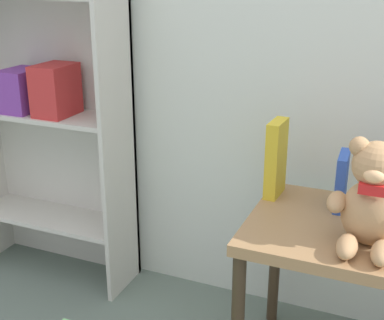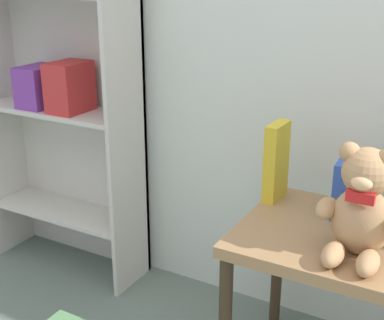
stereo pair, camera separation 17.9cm
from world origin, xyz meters
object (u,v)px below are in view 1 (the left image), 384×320
teddy_bear (372,199)px  book_standing_yellow (276,159)px  display_table (367,253)px  book_standing_blue (342,181)px  bookshelf_side (46,87)px

teddy_bear → book_standing_yellow: size_ratio=1.19×
display_table → book_standing_yellow: bearing=156.4°
display_table → book_standing_blue: size_ratio=3.97×
bookshelf_side → book_standing_yellow: size_ratio=5.58×
display_table → book_standing_blue: bearing=130.5°
book_standing_blue → teddy_bear: bearing=-67.2°
bookshelf_side → teddy_bear: bookshelf_side is taller
bookshelf_side → book_standing_blue: size_ratio=8.01×
book_standing_blue → book_standing_yellow: bearing=173.2°
bookshelf_side → teddy_bear: bearing=-14.1°
teddy_bear → book_standing_blue: bearing=115.7°
bookshelf_side → display_table: (1.31, -0.23, -0.34)m
teddy_bear → book_standing_blue: 0.26m
bookshelf_side → teddy_bear: 1.36m
bookshelf_side → display_table: size_ratio=2.02×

